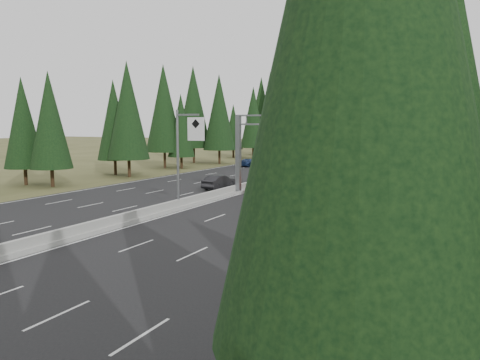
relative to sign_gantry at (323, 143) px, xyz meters
The scene contains 18 objects.
road 46.29m from the sign_gantry, 101.18° to the left, with size 32.00×260.00×0.08m, color black.
shoulder_right 46.28m from the sign_gantry, 78.86° to the left, with size 3.60×260.00×0.06m, color olive.
shoulder_left 52.70m from the sign_gantry, 120.63° to the left, with size 3.60×260.00×0.06m, color #3C411E.
median_barrier 46.25m from the sign_gantry, 101.18° to the left, with size 0.70×260.00×0.85m.
sign_gantry is the anchor object (origin of this frame).
hov_sign_pole 12.96m from the sign_gantry, 130.04° to the right, with size 2.80×0.50×8.00m.
tree_row_left 48.46m from the sign_gantry, 129.79° to the left, with size 12.17×245.83×18.61m.
silver_minivan 13.79m from the sign_gantry, 69.22° to the right, with size 2.52×5.47×1.52m, color #A5A4A8.
red_pickup 8.75m from the sign_gantry, 148.11° to the left, with size 1.93×5.41×1.76m.
car_ahead_green 32.95m from the sign_gantry, 95.63° to the left, with size 1.53×3.81×1.30m, color #13551C.
car_ahead_dkred 28.21m from the sign_gantry, 78.44° to the left, with size 1.55×4.46×1.47m, color #53110B.
car_ahead_dkgrey 26.85m from the sign_gantry, 93.38° to the left, with size 1.83×4.49×1.30m, color black.
car_ahead_white 61.53m from the sign_gantry, 93.48° to the left, with size 2.56×5.54×1.54m, color silver.
car_ahead_far 90.30m from the sign_gantry, 94.72° to the left, with size 1.61×3.99×1.36m, color black.
car_onc_near 13.09m from the sign_gantry, 168.41° to the left, with size 1.58×4.54×1.50m, color black.
car_onc_blue 35.65m from the sign_gantry, 126.51° to the left, with size 1.79×4.40×1.28m, color navy.
car_onc_white 39.93m from the sign_gantry, 107.55° to the left, with size 1.56×3.88×1.32m, color silver.
car_onc_far 61.01m from the sign_gantry, 112.63° to the left, with size 2.73×5.91×1.64m, color black.
Camera 1 is at (21.11, -6.01, 6.90)m, focal length 35.00 mm.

